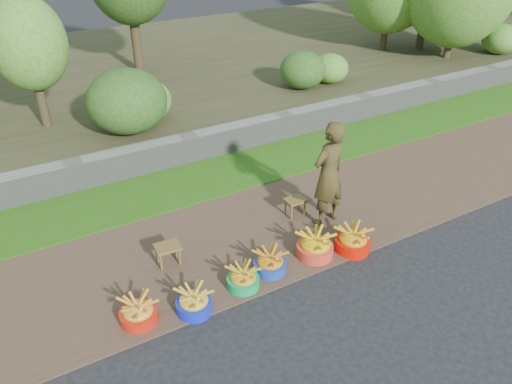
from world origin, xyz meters
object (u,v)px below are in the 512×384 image
basin_e (315,246)px  stool_right (295,202)px  basin_f (353,240)px  basin_b (194,302)px  vendor_woman (329,174)px  basin_d (270,263)px  basin_c (243,279)px  stool_left (168,249)px  basin_a (138,312)px

basin_e → stool_right: bearing=72.0°
basin_f → stool_right: (-0.23, 1.21, 0.08)m
basin_b → vendor_woman: size_ratio=0.27×
basin_d → vendor_woman: vendor_woman is taller
stool_right → basin_c: bearing=-144.7°
basin_b → vendor_woman: (2.68, 0.81, 0.74)m
basin_d → stool_right: 1.51m
basin_c → basin_d: size_ratio=0.96×
stool_right → basin_d: bearing=-137.1°
stool_left → vendor_woman: 2.70m
basin_a → basin_e: (2.69, -0.02, 0.02)m
basin_a → basin_b: size_ratio=1.02×
basin_b → basin_e: 2.02m
basin_a → stool_left: basin_a is taller
basin_f → stool_left: (-2.53, 1.05, 0.09)m
basin_a → basin_e: size_ratio=0.88×
basin_b → basin_d: same height
stool_right → basin_a: bearing=-161.1°
basin_c → basin_e: 1.25m
stool_left → basin_e: bearing=-24.5°
basin_d → basin_e: (0.76, -0.03, 0.03)m
basin_b → basin_f: bearing=0.1°
basin_a → basin_c: (1.44, -0.09, -0.01)m
basin_d → stool_left: bearing=144.1°
basin_a → basin_b: (0.68, -0.18, -0.00)m
basin_a → vendor_woman: bearing=10.6°
basin_a → basin_f: (3.27, -0.18, 0.02)m
basin_f → stool_left: basin_f is taller
basin_b → stool_right: basin_b is taller
basin_d → stool_left: size_ratio=1.25×
basin_d → stool_right: bearing=42.9°
basin_c → stool_right: size_ratio=1.31×
basin_c → basin_d: (0.49, 0.10, 0.01)m
basin_e → stool_right: basin_e is taller
basin_c → basin_d: bearing=11.7°
basin_e → basin_c: bearing=-176.6°
basin_d → basin_f: basin_f is taller
basin_b → basin_e: (2.02, 0.16, 0.03)m
stool_left → basin_b: bearing=-93.4°
stool_right → vendor_woman: vendor_woman is taller
basin_e → stool_left: 2.15m
stool_left → vendor_woman: (2.62, -0.25, 0.63)m
basin_a → basin_d: (1.93, 0.01, -0.00)m
basin_c → stool_right: (1.59, 1.13, 0.11)m
basin_b → basin_d: 1.27m
basin_a → stool_right: basin_a is taller
basin_f → basin_d: bearing=172.1°
basin_a → stool_right: (3.04, 1.04, 0.10)m
basin_c → stool_left: (-0.71, 0.96, 0.12)m
basin_a → basin_d: bearing=0.3°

